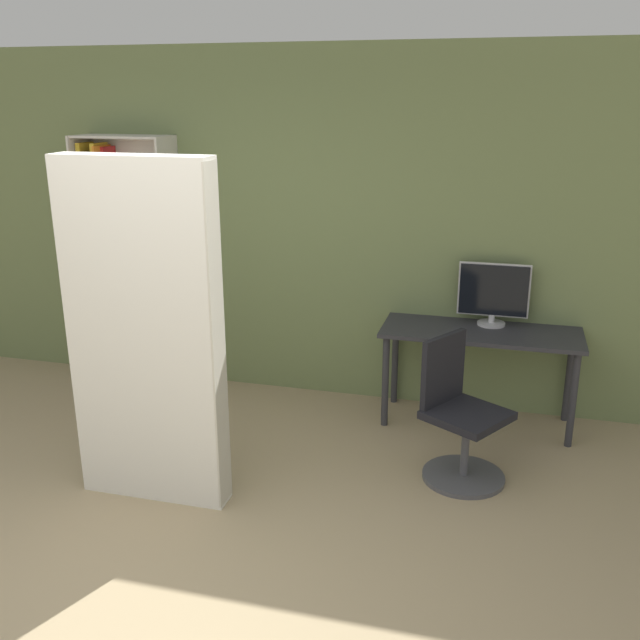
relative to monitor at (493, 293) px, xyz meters
name	(u,v)px	position (x,y,z in m)	size (l,w,h in m)	color
wall_back	(305,227)	(-1.47, 0.15, 0.39)	(8.00, 0.06, 2.70)	#6B7A4C
desk	(480,343)	(-0.06, -0.16, -0.34)	(1.41, 0.55, 0.72)	#2D2D33
monitor	(493,293)	(0.00, 0.00, 0.00)	(0.51, 0.20, 0.46)	#B7B7BC
office_chair	(459,423)	(-0.13, -0.98, -0.59)	(0.60, 0.60, 0.91)	#4C4C51
bookshelf	(123,266)	(-2.98, -0.02, 0.02)	(0.76, 0.34, 2.04)	beige
mattress_near	(146,336)	(-1.88, -1.68, 0.05)	(0.91, 0.19, 2.03)	silver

